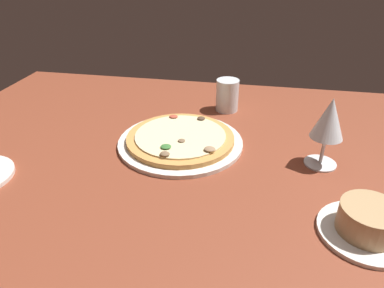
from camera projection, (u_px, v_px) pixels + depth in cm
name	position (u px, v px, depth cm)	size (l,w,h in cm)	color
dining_table	(205.00, 175.00, 78.52)	(150.00, 110.00, 4.00)	brown
pizza_main	(180.00, 140.00, 86.19)	(30.63, 30.63, 3.37)	silver
ramekin_on_saucer	(368.00, 223.00, 58.58)	(15.95, 15.95, 5.69)	silver
wine_glass_far	(329.00, 121.00, 73.41)	(7.11, 7.11, 15.91)	silver
water_glass	(227.00, 97.00, 102.74)	(6.61, 6.61, 9.28)	silver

